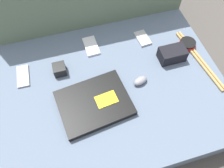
% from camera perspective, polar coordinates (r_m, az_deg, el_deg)
% --- Properties ---
extents(ground_plane, '(8.00, 8.00, 0.00)m').
position_cam_1_polar(ground_plane, '(1.12, 0.00, -4.23)').
color(ground_plane, '#4C4742').
extents(couch_seat, '(1.03, 0.78, 0.14)m').
position_cam_1_polar(couch_seat, '(1.05, 0.00, -2.52)').
color(couch_seat, slate).
rests_on(couch_seat, ground_plane).
extents(laptop, '(0.32, 0.26, 0.03)m').
position_cam_1_polar(laptop, '(0.94, -4.65, -4.99)').
color(laptop, black).
rests_on(laptop, couch_seat).
extents(computer_mouse, '(0.08, 0.06, 0.03)m').
position_cam_1_polar(computer_mouse, '(1.00, 7.40, 0.86)').
color(computer_mouse, gray).
rests_on(computer_mouse, couch_seat).
extents(speaker_puck, '(0.08, 0.08, 0.03)m').
position_cam_1_polar(speaker_puck, '(1.18, 19.08, 9.87)').
color(speaker_puck, red).
rests_on(speaker_puck, couch_seat).
extents(phone_silver, '(0.07, 0.11, 0.01)m').
position_cam_1_polar(phone_silver, '(1.17, 7.99, 11.75)').
color(phone_silver, '#B7B7BC').
rests_on(phone_silver, couch_seat).
extents(phone_black, '(0.06, 0.12, 0.01)m').
position_cam_1_polar(phone_black, '(1.09, -22.21, 1.91)').
color(phone_black, '#99999E').
rests_on(phone_black, couch_seat).
extents(phone_small, '(0.07, 0.12, 0.01)m').
position_cam_1_polar(phone_small, '(1.13, -5.49, 9.83)').
color(phone_small, silver).
rests_on(phone_small, couch_seat).
extents(camera_pouch, '(0.12, 0.08, 0.06)m').
position_cam_1_polar(camera_pouch, '(1.09, 15.42, 7.49)').
color(camera_pouch, black).
rests_on(camera_pouch, couch_seat).
extents(charger_brick, '(0.06, 0.06, 0.05)m').
position_cam_1_polar(charger_brick, '(1.04, -13.53, 3.76)').
color(charger_brick, black).
rests_on(charger_brick, couch_seat).
extents(drumstick_pair, '(0.08, 0.38, 0.01)m').
position_cam_1_polar(drumstick_pair, '(1.15, 21.84, 6.04)').
color(drumstick_pair, tan).
rests_on(drumstick_pair, couch_seat).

